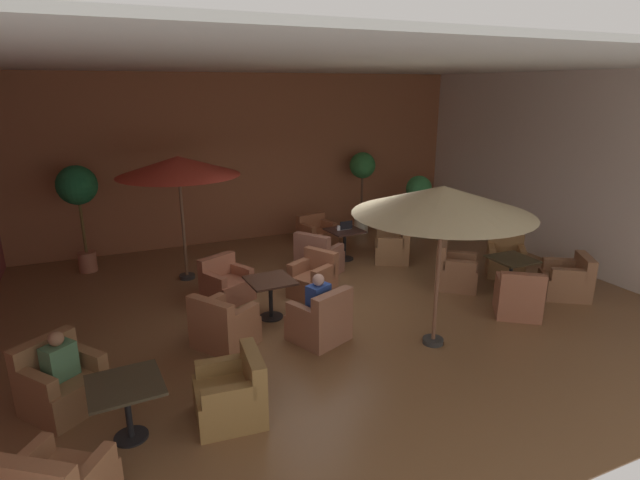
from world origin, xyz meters
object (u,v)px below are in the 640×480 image
Objects in this scene: patio_umbrella_tall_red at (178,167)px; patron_by_window at (59,358)px; armchair_front_left_south at (318,259)px; potted_tree_left_corner at (419,193)px; open_laptop at (345,227)px; cafe_table_front_right at (270,288)px; potted_tree_mid_right at (78,193)px; patio_umbrella_center_beige at (443,201)px; armchair_front_right_east at (313,280)px; armchair_front_right_west at (223,327)px; armchair_mid_center_south at (518,298)px; armchair_rear_right_south at (232,395)px; iced_drink_cup at (339,228)px; armchair_mid_center_east at (454,271)px; armchair_front_right_south at (226,285)px; cafe_table_rear_right at (126,395)px; cafe_table_mid_center at (512,265)px; cafe_table_front_left at (345,237)px; armchair_front_left_east at (316,236)px; potted_tree_mid_left at (362,175)px; armchair_front_right_north at (321,322)px; armchair_mid_center_west at (567,281)px; armchair_mid_center_north at (505,260)px; patron_blue_shirt at (318,297)px; armchair_rear_right_north at (61,385)px; armchair_front_left_north at (393,247)px.

patron_by_window is at bearing -118.71° from patio_umbrella_tall_red.
potted_tree_left_corner is at bearing 24.74° from armchair_front_left_south.
open_laptop is (3.54, -0.17, -1.57)m from patio_umbrella_tall_red.
potted_tree_mid_right reaches higher than cafe_table_front_right.
patio_umbrella_center_beige is at bearing -49.41° from potted_tree_mid_right.
armchair_front_right_east reaches higher than armchair_front_right_west.
armchair_mid_center_south is 5.27m from armchair_rear_right_south.
iced_drink_cup is at bearing 111.59° from armchair_mid_center_south.
cafe_table_front_right is at bearing 177.76° from armchair_mid_center_east.
armchair_front_right_east is 1.62m from armchair_front_right_south.
armchair_rear_right_south is at bearing -155.68° from armchair_mid_center_east.
armchair_mid_center_east is (2.71, -0.70, 0.01)m from armchair_front_right_east.
armchair_front_right_west is at bearing -173.89° from armchair_mid_center_east.
cafe_table_rear_right is at bearing -136.54° from cafe_table_front_right.
armchair_front_right_south reaches higher than cafe_table_mid_center.
armchair_front_left_east is (-0.24, 1.07, -0.23)m from cafe_table_front_left.
armchair_front_right_east is 0.44× the size of potted_tree_mid_left.
armchair_mid_center_west is at bearing -3.26° from armchair_front_right_north.
patio_umbrella_center_beige is at bearing -172.80° from armchair_mid_center_south.
open_laptop is at bearing -75.28° from armchair_front_left_east.
cafe_table_front_left is at bearing 39.55° from armchair_front_right_west.
armchair_front_right_east is 4.52m from cafe_table_rear_right.
armchair_mid_center_north is (5.16, -0.00, -0.23)m from cafe_table_front_right.
armchair_front_right_south is at bearing 74.87° from armchair_front_right_west.
cafe_table_rear_right is (-4.73, -5.63, 0.25)m from armchair_front_left_east.
armchair_front_left_east is 1.32× the size of patron_blue_shirt.
cafe_table_front_left is 3.92m from armchair_front_right_north.
potted_tree_mid_left reaches higher than armchair_front_right_east.
armchair_rear_right_south is 6.53m from potted_tree_mid_right.
potted_tree_mid_left reaches higher than armchair_front_left_south.
cafe_table_rear_right is 1.38× the size of patron_by_window.
armchair_front_left_south is 5.12m from potted_tree_mid_right.
potted_tree_mid_right reaches higher than iced_drink_cup.
armchair_mid_center_west is 0.47× the size of potted_tree_mid_right.
armchair_mid_center_south is 6.41m from cafe_table_rear_right.
cafe_table_front_right is 1.30× the size of patron_by_window.
armchair_mid_center_east is (-0.79, 0.67, -0.23)m from cafe_table_mid_center.
cafe_table_front_left is 2.50× the size of open_laptop.
armchair_front_right_west is 3.70m from patio_umbrella_tall_red.
cafe_table_front_left is at bearing 42.51° from cafe_table_rear_right.
cafe_table_front_right is at bearing -134.15° from potted_tree_mid_left.
armchair_mid_center_north is 0.47× the size of potted_tree_mid_left.
armchair_front_left_east is 3.94m from patio_umbrella_tall_red.
potted_tree_mid_right is (-1.86, 1.30, -0.62)m from patio_umbrella_tall_red.
armchair_mid_center_north is 3.38m from potted_tree_left_corner.
armchair_rear_right_north is at bearing -142.44° from potted_tree_mid_left.
cafe_table_mid_center is 0.35× the size of potted_tree_mid_left.
armchair_front_left_north is 3.33× the size of open_laptop.
potted_tree_left_corner is (1.71, 1.58, 0.81)m from armchair_front_left_north.
armchair_front_right_south is at bearing -158.67° from potted_tree_left_corner.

